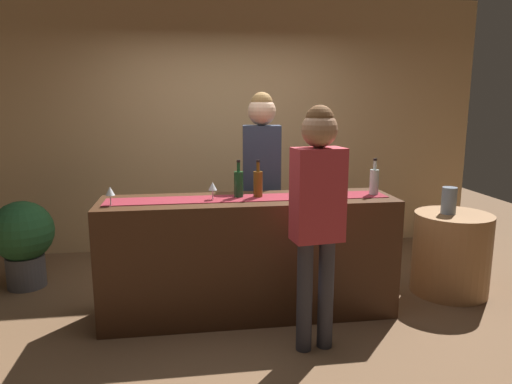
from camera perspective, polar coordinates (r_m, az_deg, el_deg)
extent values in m
plane|color=brown|center=(4.07, -0.84, -14.30)|extent=(10.00, 10.00, 0.00)
cube|color=tan|center=(5.57, -3.51, 8.06)|extent=(6.00, 0.12, 2.90)
cube|color=#3D2314|center=(3.88, -0.86, -7.81)|extent=(2.35, 0.60, 0.97)
cube|color=maroon|center=(3.75, -0.88, -0.73)|extent=(2.24, 0.28, 0.01)
cylinder|color=#B2C6C1|center=(3.99, 14.08, 1.14)|extent=(0.07, 0.07, 0.21)
cylinder|color=#B2C6C1|center=(3.97, 14.17, 3.17)|extent=(0.03, 0.03, 0.08)
cylinder|color=black|center=(3.97, 14.21, 3.83)|extent=(0.03, 0.03, 0.02)
cylinder|color=#194723|center=(3.77, -2.11, 0.90)|extent=(0.07, 0.07, 0.21)
cylinder|color=#194723|center=(3.75, -2.13, 3.04)|extent=(0.03, 0.03, 0.08)
cylinder|color=black|center=(3.74, -2.13, 3.75)|extent=(0.03, 0.03, 0.02)
cylinder|color=brown|center=(3.77, 0.24, 0.91)|extent=(0.07, 0.07, 0.21)
cylinder|color=brown|center=(3.75, 0.24, 3.05)|extent=(0.03, 0.03, 0.08)
cylinder|color=black|center=(3.74, 0.24, 3.76)|extent=(0.03, 0.03, 0.02)
cylinder|color=silver|center=(3.90, 7.19, -0.39)|extent=(0.06, 0.06, 0.00)
cylinder|color=silver|center=(3.89, 7.20, 0.18)|extent=(0.01, 0.01, 0.08)
cone|color=silver|center=(3.88, 7.23, 1.20)|extent=(0.07, 0.07, 0.06)
cylinder|color=silver|center=(3.71, -5.24, -0.94)|extent=(0.06, 0.06, 0.00)
cylinder|color=silver|center=(3.70, -5.25, -0.34)|extent=(0.01, 0.01, 0.08)
cone|color=silver|center=(3.69, -5.27, 0.72)|extent=(0.07, 0.07, 0.06)
cylinder|color=silver|center=(3.66, -17.12, -1.57)|extent=(0.06, 0.06, 0.00)
cylinder|color=silver|center=(3.65, -17.16, -0.96)|extent=(0.01, 0.01, 0.08)
cone|color=silver|center=(3.63, -17.22, 0.12)|extent=(0.07, 0.07, 0.06)
cylinder|color=#26262B|center=(4.48, 1.69, -6.05)|extent=(0.11, 0.11, 0.85)
cylinder|color=#26262B|center=(4.47, -0.37, -6.08)|extent=(0.11, 0.11, 0.85)
cube|color=#2D384C|center=(4.31, 0.68, 3.60)|extent=(0.36, 0.23, 0.67)
sphere|color=#DBAD89|center=(4.28, 0.70, 9.74)|extent=(0.25, 0.25, 0.25)
sphere|color=olive|center=(4.28, 0.70, 10.68)|extent=(0.20, 0.20, 0.20)
cylinder|color=#33333D|center=(3.38, 5.88, -12.43)|extent=(0.11, 0.11, 0.80)
cylinder|color=#33333D|center=(3.44, 8.42, -12.07)|extent=(0.11, 0.11, 0.80)
cube|color=#B7333D|center=(3.19, 7.47, -0.35)|extent=(0.36, 0.24, 0.63)
sphere|color=#9E7051|center=(3.13, 7.68, 7.50)|extent=(0.24, 0.24, 0.24)
sphere|color=brown|center=(3.13, 7.71, 8.70)|extent=(0.19, 0.19, 0.19)
cylinder|color=#996B42|center=(4.68, 22.49, -6.85)|extent=(0.68, 0.68, 0.74)
cylinder|color=slate|center=(4.55, 22.27, -0.96)|extent=(0.13, 0.13, 0.24)
cylinder|color=#4C4C51|center=(5.01, -26.00, -8.59)|extent=(0.35, 0.35, 0.30)
sphere|color=#23562D|center=(4.90, -26.39, -4.26)|extent=(0.56, 0.56, 0.56)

